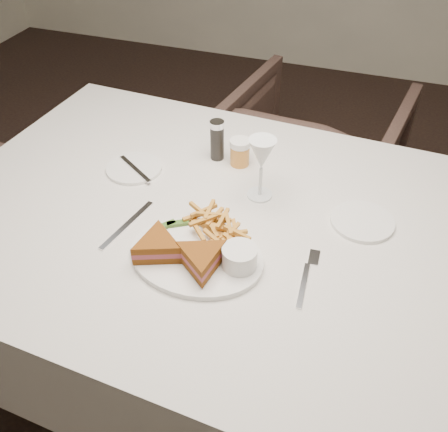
% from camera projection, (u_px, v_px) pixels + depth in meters
% --- Properties ---
extents(ground, '(5.00, 5.00, 0.00)m').
position_uv_depth(ground, '(180.00, 315.00, 1.98)').
color(ground, black).
rests_on(ground, ground).
extents(table, '(1.62, 1.13, 0.75)m').
position_uv_depth(table, '(229.00, 312.00, 1.52)').
color(table, silver).
rests_on(table, ground).
extents(chair_far, '(0.79, 0.75, 0.72)m').
position_uv_depth(chair_far, '(312.00, 155.00, 2.20)').
color(chair_far, '#412E28').
rests_on(chair_far, ground).
extents(table_setting, '(0.81, 0.60, 0.18)m').
position_uv_depth(table_setting, '(215.00, 221.00, 1.21)').
color(table_setting, white).
rests_on(table_setting, table).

